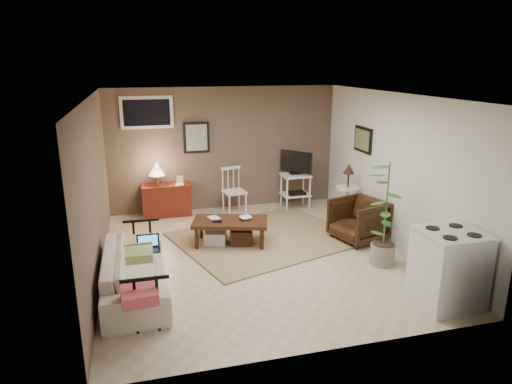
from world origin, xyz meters
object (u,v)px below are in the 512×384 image
object	(u,v)px
coffee_table	(230,230)
red_console	(166,197)
armchair	(358,218)
potted_plant	(386,210)
stove	(448,268)
tv_stand	(296,178)
side_table	(348,186)
spindle_chair	(234,192)
sofa	(135,265)

from	to	relation	value
coffee_table	red_console	bearing A→B (deg)	116.49
armchair	potted_plant	size ratio (longest dim) A/B	0.49
coffee_table	stove	size ratio (longest dim) A/B	1.38
coffee_table	red_console	size ratio (longest dim) A/B	1.24
tv_stand	side_table	xyz separation A→B (m)	(0.63, -1.05, 0.07)
spindle_chair	side_table	bearing A→B (deg)	-30.02
spindle_chair	side_table	world-z (taller)	side_table
red_console	tv_stand	size ratio (longest dim) A/B	0.91
armchair	potted_plant	distance (m)	1.04
sofa	stove	distance (m)	3.85
potted_plant	red_console	bearing A→B (deg)	133.43
spindle_chair	side_table	distance (m)	2.19
tv_stand	side_table	size ratio (longest dim) A/B	1.05
side_table	potted_plant	bearing A→B (deg)	-99.30
coffee_table	armchair	size ratio (longest dim) A/B	1.70
tv_stand	armchair	xyz separation A→B (m)	(0.41, -1.92, -0.23)
tv_stand	stove	xyz separation A→B (m)	(0.49, -4.08, -0.14)
sofa	armchair	bearing A→B (deg)	-75.70
coffee_table	spindle_chair	bearing A→B (deg)	75.56
red_console	side_table	world-z (taller)	side_table
coffee_table	side_table	xyz separation A→B (m)	(2.30, 0.54, 0.43)
sofa	tv_stand	bearing A→B (deg)	-48.13
armchair	side_table	bearing A→B (deg)	149.21
coffee_table	stove	bearing A→B (deg)	-49.10
tv_stand	armchair	world-z (taller)	tv_stand
sofa	coffee_table	bearing A→B (deg)	-50.03
spindle_chair	armchair	distance (m)	2.57
spindle_chair	coffee_table	bearing A→B (deg)	-104.44
spindle_chair	sofa	bearing A→B (deg)	-123.50
sofa	stove	world-z (taller)	stove
coffee_table	tv_stand	bearing A→B (deg)	43.46
red_console	tv_stand	bearing A→B (deg)	-4.23
coffee_table	sofa	distance (m)	1.94
tv_stand	armchair	distance (m)	1.98
spindle_chair	potted_plant	size ratio (longest dim) A/B	0.57
coffee_table	stove	xyz separation A→B (m)	(2.16, -2.49, 0.22)
side_table	armchair	bearing A→B (deg)	-104.08
spindle_chair	armchair	world-z (taller)	spindle_chair
coffee_table	tv_stand	world-z (taller)	tv_stand
armchair	sofa	bearing A→B (deg)	-92.40
red_console	spindle_chair	bearing A→B (deg)	-6.45
spindle_chair	armchair	size ratio (longest dim) A/B	1.15
sofa	potted_plant	xyz separation A→B (m)	(3.48, -0.03, 0.44)
spindle_chair	potted_plant	distance (m)	3.33
coffee_table	potted_plant	world-z (taller)	potted_plant
spindle_chair	tv_stand	xyz separation A→B (m)	(1.26, -0.04, 0.20)
side_table	armchair	world-z (taller)	side_table
side_table	stove	size ratio (longest dim) A/B	1.16
spindle_chair	armchair	xyz separation A→B (m)	(1.66, -1.96, -0.03)
coffee_table	side_table	size ratio (longest dim) A/B	1.19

